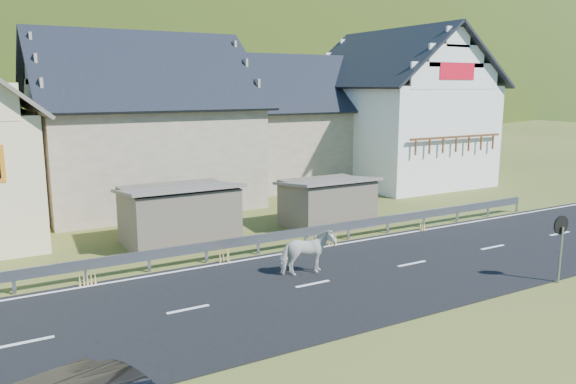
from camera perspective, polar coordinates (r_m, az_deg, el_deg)
ground at (r=17.44m, az=2.52°, el=-9.44°), size 160.00×160.00×0.00m
road at (r=17.44m, az=2.52°, el=-9.38°), size 60.00×7.00×0.04m
lane_markings at (r=17.43m, az=2.52°, el=-9.30°), size 60.00×6.60×0.01m
guardrail at (r=20.33m, az=-3.03°, el=-4.83°), size 28.10×0.09×0.75m
shed_left at (r=21.98m, az=-11.04°, el=-2.38°), size 4.30×3.30×2.40m
shed_right at (r=24.38m, az=3.97°, el=-1.15°), size 3.80×2.90×2.20m
house_stone_a at (r=29.89m, az=-14.78°, el=7.74°), size 10.80×9.80×8.90m
house_stone_b at (r=35.63m, az=0.22°, el=7.88°), size 9.80×8.80×8.10m
house_white at (r=36.61m, az=10.90°, el=9.06°), size 8.80×10.80×9.70m
mountain at (r=196.05m, az=-25.45°, el=2.07°), size 440.00×280.00×260.00m
horse at (r=18.06m, az=1.95°, el=-6.16°), size 1.03×1.82×1.46m
traffic_mirror at (r=19.13m, az=25.96°, el=-3.83°), size 0.59×0.18×2.13m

